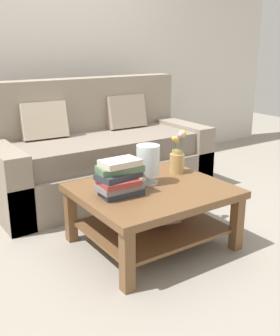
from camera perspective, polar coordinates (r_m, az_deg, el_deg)
ground_plane at (r=3.23m, az=-0.70°, el=-7.79°), size 10.00×10.00×0.00m
back_wall at (r=4.40m, az=-13.22°, el=16.60°), size 6.40×0.12×2.70m
couch at (r=3.79m, az=-6.01°, el=1.81°), size 2.01×0.90×1.06m
coffee_table at (r=2.78m, az=1.82°, el=-5.08°), size 1.00×0.87×0.43m
book_stack_main at (r=2.57m, az=-2.94°, el=-1.43°), size 0.32×0.22×0.23m
glass_hurricane_vase at (r=2.77m, az=1.14°, el=0.94°), size 0.16×0.16×0.28m
flower_pitcher at (r=3.02m, az=5.35°, el=1.49°), size 0.12×0.11×0.33m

